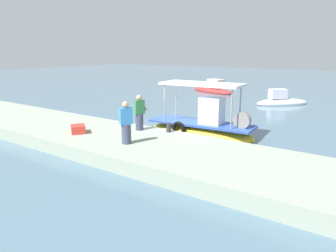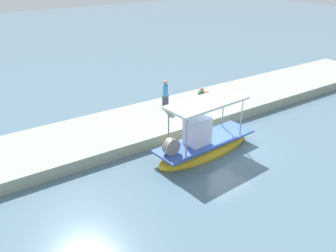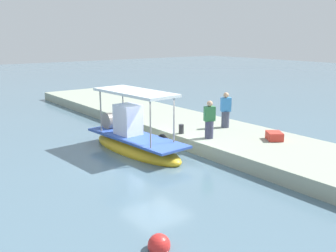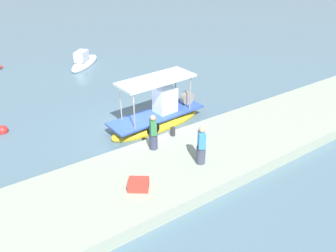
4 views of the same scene
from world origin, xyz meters
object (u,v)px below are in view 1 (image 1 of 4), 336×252
main_fishing_boat (203,127)px  mooring_bollard (169,127)px  fisherman_by_crate (139,114)px  moored_boat_mid (213,89)px  marker_buoy (142,108)px  cargo_crate (78,129)px  moored_boat_near (281,102)px  fisherman_near_bollard (126,125)px

main_fishing_boat → mooring_bollard: size_ratio=13.31×
fisherman_by_crate → moored_boat_mid: (-5.77, 18.76, -1.09)m
fisherman_by_crate → mooring_bollard: bearing=18.7°
fisherman_by_crate → marker_buoy: fisherman_by_crate is taller
marker_buoy → fisherman_by_crate: bearing=-51.1°
main_fishing_boat → moored_boat_mid: main_fishing_boat is taller
fisherman_by_crate → cargo_crate: (-1.97, -2.08, -0.59)m
mooring_bollard → marker_buoy: bearing=137.6°
main_fishing_boat → mooring_bollard: main_fishing_boat is taller
main_fishing_boat → marker_buoy: size_ratio=10.31×
moored_boat_near → moored_boat_mid: 9.12m
fisherman_near_bollard → moored_boat_near: (1.42, 16.97, -1.14)m
moored_boat_mid → main_fishing_boat: bearing=-64.2°
mooring_bollard → moored_boat_near: 14.46m
fisherman_near_bollard → marker_buoy: fisherman_near_bollard is taller
main_fishing_boat → mooring_bollard: (-0.58, -2.22, 0.31)m
main_fishing_boat → mooring_bollard: 2.32m
fisherman_near_bollard → marker_buoy: bearing=126.3°
fisherman_by_crate → marker_buoy: size_ratio=3.01×
main_fishing_boat → fisherman_near_bollard: bearing=-100.9°
fisherman_near_bollard → moored_boat_mid: 21.97m
cargo_crate → moored_boat_near: size_ratio=0.19×
cargo_crate → main_fishing_boat: bearing=50.5°
cargo_crate → moored_boat_mid: size_ratio=0.13×
cargo_crate → moored_boat_mid: moored_boat_mid is taller
main_fishing_boat → marker_buoy: bearing=151.7°
fisherman_near_bollard → moored_boat_mid: bearing=108.1°
cargo_crate → marker_buoy: size_ratio=1.37×
fisherman_near_bollard → marker_buoy: 10.90m
mooring_bollard → main_fishing_boat: bearing=75.4°
main_fishing_boat → cargo_crate: bearing=-129.5°
moored_boat_mid → marker_buoy: bearing=-88.0°
marker_buoy → moored_boat_near: (7.83, 8.25, 0.14)m
cargo_crate → moored_boat_mid: bearing=100.4°
fisherman_by_crate → main_fishing_boat: bearing=53.7°
fisherman_near_bollard → cargo_crate: size_ratio=2.28×
marker_buoy → moored_boat_mid: size_ratio=0.10×
fisherman_near_bollard → moored_boat_mid: size_ratio=0.31×
main_fishing_boat → cargo_crate: (-3.94, -4.78, 0.27)m
moored_boat_mid → fisherman_by_crate: bearing=-72.9°
main_fishing_boat → moored_boat_near: main_fishing_boat is taller
cargo_crate → marker_buoy: 9.37m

